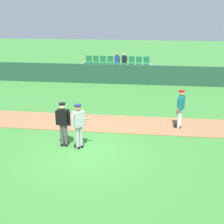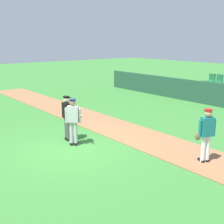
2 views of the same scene
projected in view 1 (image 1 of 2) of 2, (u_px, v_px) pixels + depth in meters
name	position (u px, v px, depth m)	size (l,w,h in m)	color
ground_plane	(84.00, 151.00, 10.76)	(80.00, 80.00, 0.00)	#387A33
infield_dirt_path	(97.00, 123.00, 13.36)	(28.00, 2.12, 0.03)	#936642
dugout_fence	(114.00, 74.00, 20.10)	(20.00, 0.16, 1.37)	#234C38
stadium_bleachers	(117.00, 73.00, 21.52)	(5.55, 2.10, 1.90)	slate
batter_grey_jersey	(79.00, 125.00, 10.67)	(0.74, 0.68, 1.76)	#B2B2B2
umpire_home_plate	(63.00, 122.00, 10.84)	(0.59, 0.32, 1.76)	#4C4C4C
runner_teal_jersey	(180.00, 108.00, 12.47)	(0.43, 0.62, 1.76)	white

